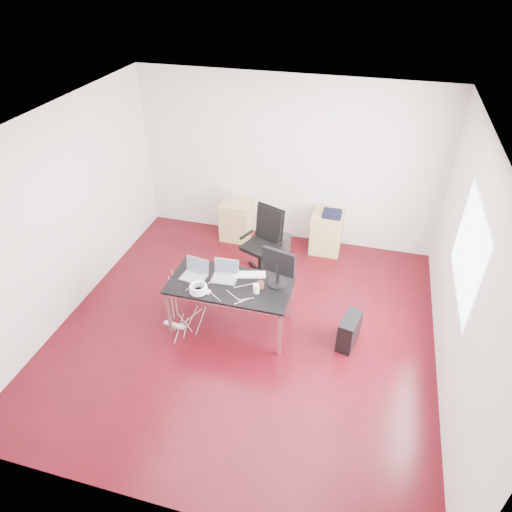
% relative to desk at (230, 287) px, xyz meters
% --- Properties ---
extents(room_shell, '(5.00, 5.00, 5.00)m').
position_rel_desk_xyz_m(room_shell, '(0.24, -0.02, 0.73)').
color(room_shell, '#3B060D').
rests_on(room_shell, ground).
extents(desk, '(1.60, 0.80, 0.73)m').
position_rel_desk_xyz_m(desk, '(0.00, 0.00, 0.00)').
color(desk, black).
rests_on(desk, ground).
extents(office_chair, '(0.63, 0.64, 1.08)m').
position_rel_desk_xyz_m(office_chair, '(0.11, 1.34, -0.07)').
color(office_chair, black).
rests_on(office_chair, ground).
extents(filing_cabinet_left, '(0.50, 0.50, 0.70)m').
position_rel_desk_xyz_m(filing_cabinet_left, '(-0.61, 2.21, -0.33)').
color(filing_cabinet_left, tan).
rests_on(filing_cabinet_left, ground).
extents(filing_cabinet_right, '(0.50, 0.50, 0.70)m').
position_rel_desk_xyz_m(filing_cabinet_right, '(0.98, 2.21, -0.33)').
color(filing_cabinet_right, tan).
rests_on(filing_cabinet_right, ground).
extents(pc_tower, '(0.29, 0.48, 0.44)m').
position_rel_desk_xyz_m(pc_tower, '(1.58, 0.08, -0.46)').
color(pc_tower, black).
rests_on(pc_tower, ground).
extents(wastebasket, '(0.25, 0.25, 0.28)m').
position_rel_desk_xyz_m(wastebasket, '(0.29, 2.01, -0.54)').
color(wastebasket, black).
rests_on(wastebasket, ground).
extents(power_strip, '(0.30, 0.09, 0.04)m').
position_rel_desk_xyz_m(power_strip, '(-0.77, -0.23, -0.66)').
color(power_strip, white).
rests_on(power_strip, ground).
extents(laptop_left, '(0.36, 0.30, 0.23)m').
position_rel_desk_xyz_m(laptop_left, '(-0.50, 0.03, 0.11)').
color(laptop_left, silver).
rests_on(laptop_left, desk).
extents(laptop_right, '(0.34, 0.27, 0.23)m').
position_rel_desk_xyz_m(laptop_right, '(-0.10, 0.11, 0.11)').
color(laptop_right, silver).
rests_on(laptop_right, desk).
extents(monitor, '(0.45, 0.26, 0.51)m').
position_rel_desk_xyz_m(monitor, '(0.60, 0.17, 0.34)').
color(monitor, black).
rests_on(monitor, desk).
extents(keyboard, '(0.46, 0.25, 0.02)m').
position_rel_desk_xyz_m(keyboard, '(0.19, 0.23, 0.06)').
color(keyboard, white).
rests_on(keyboard, desk).
extents(cup_white, '(0.10, 0.10, 0.12)m').
position_rel_desk_xyz_m(cup_white, '(0.37, -0.08, 0.11)').
color(cup_white, white).
rests_on(cup_white, desk).
extents(cup_brown, '(0.09, 0.09, 0.10)m').
position_rel_desk_xyz_m(cup_brown, '(0.40, 0.02, 0.10)').
color(cup_brown, '#58261E').
rests_on(cup_brown, desk).
extents(cable_coil, '(0.24, 0.24, 0.11)m').
position_rel_desk_xyz_m(cable_coil, '(-0.33, -0.26, 0.11)').
color(cable_coil, white).
rests_on(cable_coil, desk).
extents(power_adapter, '(0.08, 0.08, 0.03)m').
position_rel_desk_xyz_m(power_adapter, '(-0.22, -0.25, 0.07)').
color(power_adapter, white).
rests_on(power_adapter, desk).
extents(speaker, '(0.11, 0.10, 0.18)m').
position_rel_desk_xyz_m(speaker, '(-0.69, 2.24, 0.11)').
color(speaker, '#9E9E9E').
rests_on(speaker, filing_cabinet_left).
extents(navy_garment, '(0.30, 0.25, 0.09)m').
position_rel_desk_xyz_m(navy_garment, '(1.04, 2.15, 0.07)').
color(navy_garment, black).
rests_on(navy_garment, filing_cabinet_right).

